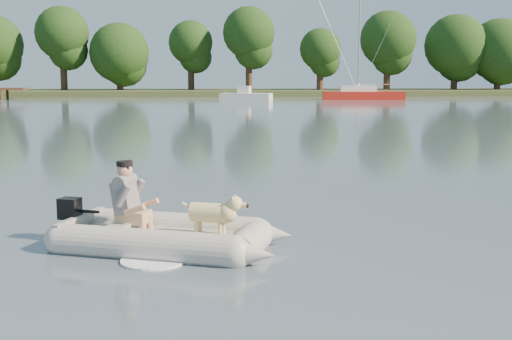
{
  "coord_description": "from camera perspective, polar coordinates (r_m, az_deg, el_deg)",
  "views": [
    {
      "loc": [
        -0.08,
        -7.88,
        2.23
      ],
      "look_at": [
        0.58,
        2.0,
        0.75
      ],
      "focal_mm": 45.0,
      "sensor_mm": 36.0,
      "label": 1
    }
  ],
  "objects": [
    {
      "name": "treeline",
      "position": [
        69.41,
        2.31,
        11.04
      ],
      "size": [
        91.3,
        7.35,
        9.27
      ],
      "color": "#332316",
      "rests_on": "shore_bank"
    },
    {
      "name": "man",
      "position": [
        8.6,
        -11.43,
        -2.15
      ],
      "size": [
        0.76,
        0.7,
        0.92
      ],
      "primitive_type": null,
      "rotation": [
        0.0,
        0.0,
        -0.33
      ],
      "color": "slate",
      "rests_on": "dinghy"
    },
    {
      "name": "motorboat",
      "position": [
        54.17,
        -0.89,
        7.03
      ],
      "size": [
        4.74,
        2.95,
        1.88
      ],
      "primitive_type": null,
      "rotation": [
        0.0,
        0.0,
        -0.3
      ],
      "color": "white",
      "rests_on": "water"
    },
    {
      "name": "dog",
      "position": [
        8.2,
        -4.13,
        -4.1
      ],
      "size": [
        0.85,
        0.53,
        0.53
      ],
      "primitive_type": null,
      "rotation": [
        0.0,
        0.0,
        -0.33
      ],
      "color": "#D4BD7A",
      "rests_on": "dinghy"
    },
    {
      "name": "dinghy",
      "position": [
        8.35,
        -7.84,
        -3.54
      ],
      "size": [
        5.07,
        4.5,
        1.2
      ],
      "primitive_type": null,
      "rotation": [
        0.0,
        0.0,
        -0.33
      ],
      "color": "#A4A49F",
      "rests_on": "water"
    },
    {
      "name": "sailboat",
      "position": [
        58.83,
        9.42,
        6.63
      ],
      "size": [
        7.44,
        3.05,
        9.94
      ],
      "rotation": [
        0.0,
        0.0,
        -0.12
      ],
      "color": "#A91D13",
      "rests_on": "water"
    },
    {
      "name": "shore_bank",
      "position": [
        69.91,
        -3.77,
        6.85
      ],
      "size": [
        160.0,
        12.0,
        0.7
      ],
      "primitive_type": "cube",
      "color": "#47512D",
      "rests_on": "water"
    },
    {
      "name": "water",
      "position": [
        8.19,
        -3.14,
        -7.31
      ],
      "size": [
        160.0,
        160.0,
        0.0
      ],
      "primitive_type": "plane",
      "color": "slate",
      "rests_on": "ground"
    },
    {
      "name": "outboard_motor",
      "position": [
        9.03,
        -16.18,
        -4.4
      ],
      "size": [
        0.42,
        0.35,
        0.67
      ],
      "primitive_type": null,
      "rotation": [
        0.0,
        0.0,
        -0.33
      ],
      "color": "black",
      "rests_on": "dinghy"
    }
  ]
}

